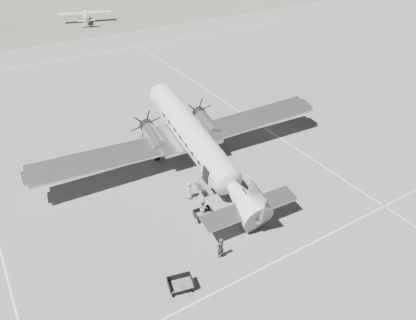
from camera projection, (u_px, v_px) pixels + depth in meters
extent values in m
plane|color=slate|center=(190.00, 170.00, 40.78)|extent=(260.00, 260.00, 0.00)
cube|color=silver|center=(280.00, 259.00, 30.80)|extent=(60.00, 0.15, 0.01)
cube|color=silver|center=(281.00, 139.00, 46.05)|extent=(0.15, 80.00, 0.01)
cube|color=silver|center=(75.00, 58.00, 69.29)|extent=(90.00, 0.15, 0.01)
imported|color=#2F2F2F|center=(220.00, 248.00, 30.54)|extent=(0.74, 0.54, 1.87)
imported|color=#BBBBB9|center=(204.00, 208.00, 34.53)|extent=(0.75, 0.92, 1.78)
imported|color=#ACABA9|center=(189.00, 190.00, 36.60)|extent=(0.78, 0.98, 1.75)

